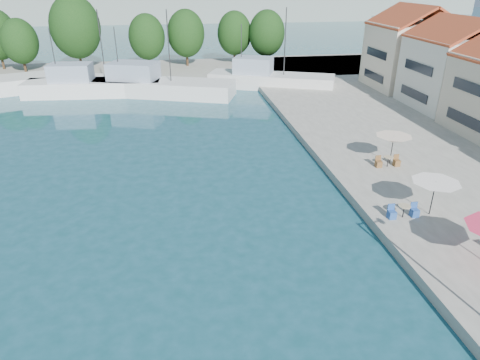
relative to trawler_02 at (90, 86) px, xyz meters
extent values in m
cube|color=gray|center=(6.68, 11.72, -0.77)|extent=(90.00, 16.00, 0.60)
cube|color=silver|center=(38.68, -13.28, 3.03)|extent=(8.00, 8.50, 7.00)
pyramid|color=#A94525|center=(38.68, -13.28, 8.33)|extent=(8.40, 8.80, 1.80)
cube|color=#F3E0C2|center=(38.68, -4.28, 3.28)|extent=(8.60, 8.50, 7.50)
pyramid|color=#A94525|center=(38.68, -4.28, 8.83)|extent=(9.00, 8.80, 1.80)
cube|color=white|center=(0.42, -0.03, -0.37)|extent=(16.29, 5.26, 2.20)
cube|color=#93A2B6|center=(-1.98, 0.14, 1.73)|extent=(5.02, 3.53, 2.00)
cylinder|color=#2D2D2D|center=(2.02, -0.14, 4.73)|extent=(0.12, 0.12, 8.00)
cylinder|color=#2D2D2D|center=(-3.58, 0.25, 3.73)|extent=(0.10, 0.10, 6.00)
cube|color=silver|center=(8.01, -1.11, -0.37)|extent=(19.31, 10.83, 2.20)
cube|color=#93A2B6|center=(5.36, -0.17, 1.73)|extent=(6.55, 5.41, 2.00)
cylinder|color=#2D2D2D|center=(9.78, -1.73, 4.73)|extent=(0.12, 0.12, 8.00)
cylinder|color=#2D2D2D|center=(3.59, 0.45, 3.73)|extent=(0.10, 0.10, 6.00)
cube|color=silver|center=(22.56, 0.24, -0.37)|extent=(16.30, 9.93, 2.20)
cube|color=#93A2B6|center=(20.35, 1.16, 1.73)|extent=(5.64, 4.78, 2.00)
cylinder|color=#2D2D2D|center=(24.03, -0.37, 4.73)|extent=(0.12, 0.12, 8.00)
cylinder|color=#2D2D2D|center=(18.88, 1.77, 3.73)|extent=(0.10, 0.10, 6.00)
cylinder|color=#3F2B19|center=(-14.81, 15.68, 1.43)|extent=(0.36, 0.36, 3.80)
cylinder|color=#3F2B19|center=(-10.94, 12.82, 1.18)|extent=(0.36, 0.36, 3.29)
ellipsoid|color=#133611|center=(-10.94, 12.82, 3.81)|extent=(5.00, 5.00, 6.25)
cylinder|color=#3F2B19|center=(-3.23, 13.32, 1.84)|extent=(0.36, 0.36, 4.62)
ellipsoid|color=#133611|center=(-3.23, 13.32, 5.54)|extent=(7.03, 7.03, 8.78)
cylinder|color=#3F2B19|center=(6.64, 13.13, 1.26)|extent=(0.36, 0.36, 3.46)
ellipsoid|color=#133611|center=(6.64, 13.13, 4.03)|extent=(5.26, 5.26, 6.58)
cylinder|color=#3F2B19|center=(12.42, 14.08, 1.37)|extent=(0.36, 0.36, 3.67)
ellipsoid|color=#133611|center=(12.42, 14.08, 4.30)|extent=(5.58, 5.58, 6.98)
cylinder|color=#3F2B19|center=(19.97, 15.32, 1.28)|extent=(0.36, 0.36, 3.49)
ellipsoid|color=#133611|center=(19.97, 15.32, 4.07)|extent=(5.31, 5.31, 6.64)
cylinder|color=#3F2B19|center=(24.67, 13.28, 1.33)|extent=(0.36, 0.36, 3.60)
ellipsoid|color=#133611|center=(24.67, 13.28, 4.22)|extent=(5.48, 5.48, 6.85)
cylinder|color=black|center=(24.25, -34.17, 0.57)|extent=(0.06, 0.06, 2.09)
cone|color=white|center=(24.25, -34.17, 1.37)|extent=(2.72, 2.72, 0.50)
cylinder|color=black|center=(25.47, -26.77, 0.61)|extent=(0.06, 0.06, 2.16)
cone|color=beige|center=(25.47, -26.77, 1.44)|extent=(2.62, 2.62, 0.50)
cylinder|color=black|center=(22.53, -34.27, -0.10)|extent=(0.06, 0.06, 0.74)
cylinder|color=tan|center=(22.53, -34.27, 0.27)|extent=(0.70, 0.70, 0.04)
cube|color=#26509B|center=(23.23, -34.27, -0.24)|extent=(0.42, 0.42, 0.46)
cube|color=#26509B|center=(21.83, -34.27, -0.24)|extent=(0.42, 0.42, 0.46)
cylinder|color=black|center=(25.03, -27.29, -0.10)|extent=(0.06, 0.06, 0.74)
cylinder|color=tan|center=(25.03, -27.29, 0.27)|extent=(0.70, 0.70, 0.04)
cube|color=brown|center=(25.73, -27.29, -0.24)|extent=(0.42, 0.42, 0.46)
cube|color=brown|center=(24.33, -27.29, -0.24)|extent=(0.42, 0.42, 0.46)
camera|label=1|loc=(9.97, -53.83, 12.07)|focal=32.00mm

